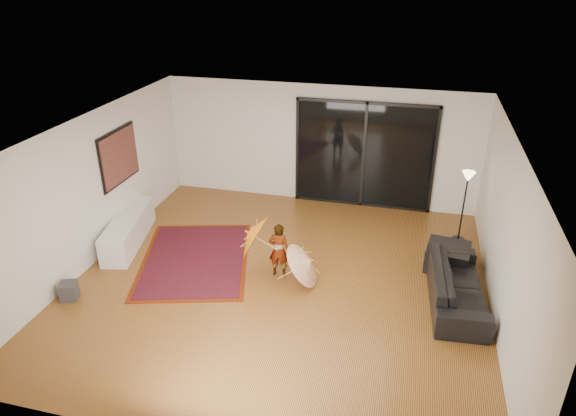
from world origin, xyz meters
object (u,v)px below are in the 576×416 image
(ottoman, at_px, (447,257))
(child, at_px, (279,250))
(media_console, at_px, (128,230))
(sofa, at_px, (457,285))

(ottoman, relative_size, child, 0.73)
(media_console, height_order, ottoman, media_console)
(ottoman, xyz_separation_m, child, (-2.90, -1.00, 0.29))
(ottoman, bearing_deg, sofa, -83.99)
(sofa, xyz_separation_m, ottoman, (-0.11, 1.05, -0.10))
(media_console, xyz_separation_m, ottoman, (6.09, 0.59, -0.07))
(media_console, relative_size, ottoman, 2.69)
(sofa, relative_size, child, 2.10)
(media_console, bearing_deg, ottoman, -7.11)
(media_console, bearing_deg, child, -19.93)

